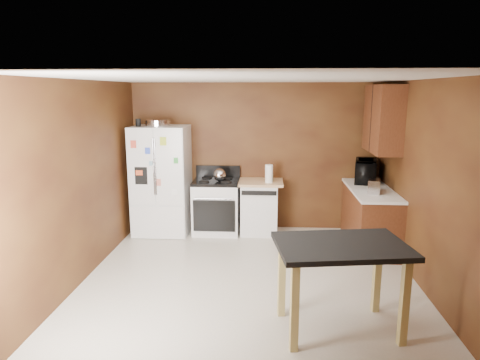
# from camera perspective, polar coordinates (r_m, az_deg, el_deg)

# --- Properties ---
(floor) EXTENTS (4.50, 4.50, 0.00)m
(floor) POSITION_cam_1_polar(r_m,az_deg,el_deg) (5.54, 1.22, -13.44)
(floor) COLOR beige
(floor) RESTS_ON ground
(ceiling) EXTENTS (4.50, 4.50, 0.00)m
(ceiling) POSITION_cam_1_polar(r_m,az_deg,el_deg) (5.01, 1.35, 13.38)
(ceiling) COLOR white
(ceiling) RESTS_ON ground
(wall_back) EXTENTS (4.20, 0.00, 4.20)m
(wall_back) POSITION_cam_1_polar(r_m,az_deg,el_deg) (7.34, 2.05, 3.10)
(wall_back) COLOR #5A3817
(wall_back) RESTS_ON ground
(wall_front) EXTENTS (4.20, 0.00, 4.20)m
(wall_front) POSITION_cam_1_polar(r_m,az_deg,el_deg) (2.98, -0.63, -10.16)
(wall_front) COLOR #5A3817
(wall_front) RESTS_ON ground
(wall_left) EXTENTS (0.00, 4.50, 4.50)m
(wall_left) POSITION_cam_1_polar(r_m,az_deg,el_deg) (5.62, -20.62, -0.37)
(wall_left) COLOR #5A3817
(wall_left) RESTS_ON ground
(wall_right) EXTENTS (0.00, 4.50, 4.50)m
(wall_right) POSITION_cam_1_polar(r_m,az_deg,el_deg) (5.46, 23.88, -0.97)
(wall_right) COLOR #5A3817
(wall_right) RESTS_ON ground
(roasting_pan) EXTENTS (0.40, 0.40, 0.10)m
(roasting_pan) POSITION_cam_1_polar(r_m,az_deg,el_deg) (7.10, -10.90, 7.48)
(roasting_pan) COLOR silver
(roasting_pan) RESTS_ON refrigerator
(pen_cup) EXTENTS (0.08, 0.08, 0.12)m
(pen_cup) POSITION_cam_1_polar(r_m,az_deg,el_deg) (7.10, -13.42, 7.46)
(pen_cup) COLOR black
(pen_cup) RESTS_ON refrigerator
(kettle) EXTENTS (0.21, 0.21, 0.21)m
(kettle) POSITION_cam_1_polar(r_m,az_deg,el_deg) (7.04, -2.73, 0.69)
(kettle) COLOR silver
(kettle) RESTS_ON gas_range
(paper_towel) EXTENTS (0.16, 0.16, 0.29)m
(paper_towel) POSITION_cam_1_polar(r_m,az_deg,el_deg) (6.98, 3.89, 0.85)
(paper_towel) COLOR white
(paper_towel) RESTS_ON dishwasher
(green_canister) EXTENTS (0.12, 0.12, 0.10)m
(green_canister) POSITION_cam_1_polar(r_m,az_deg,el_deg) (7.18, 4.07, 0.36)
(green_canister) COLOR green
(green_canister) RESTS_ON dishwasher
(toaster) EXTENTS (0.23, 0.30, 0.20)m
(toaster) POSITION_cam_1_polar(r_m,az_deg,el_deg) (6.53, 17.43, -0.78)
(toaster) COLOR silver
(toaster) RESTS_ON right_cabinets
(microwave) EXTENTS (0.53, 0.68, 0.33)m
(microwave) POSITION_cam_1_polar(r_m,az_deg,el_deg) (7.25, 16.40, 1.04)
(microwave) COLOR black
(microwave) RESTS_ON right_cabinets
(refrigerator) EXTENTS (0.90, 0.80, 1.80)m
(refrigerator) POSITION_cam_1_polar(r_m,az_deg,el_deg) (7.24, -10.42, -0.03)
(refrigerator) COLOR white
(refrigerator) RESTS_ON ground
(gas_range) EXTENTS (0.76, 0.68, 1.10)m
(gas_range) POSITION_cam_1_polar(r_m,az_deg,el_deg) (7.23, -3.15, -3.43)
(gas_range) COLOR white
(gas_range) RESTS_ON ground
(dishwasher) EXTENTS (0.78, 0.63, 0.89)m
(dishwasher) POSITION_cam_1_polar(r_m,az_deg,el_deg) (7.21, 2.57, -3.55)
(dishwasher) COLOR white
(dishwasher) RESTS_ON ground
(right_cabinets) EXTENTS (0.63, 1.58, 2.45)m
(right_cabinets) POSITION_cam_1_polar(r_m,az_deg,el_deg) (6.84, 17.41, -1.01)
(right_cabinets) COLOR #5B2D19
(right_cabinets) RESTS_ON ground
(island) EXTENTS (1.37, 1.02, 0.91)m
(island) POSITION_cam_1_polar(r_m,az_deg,el_deg) (4.35, 13.31, -9.96)
(island) COLOR black
(island) RESTS_ON ground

